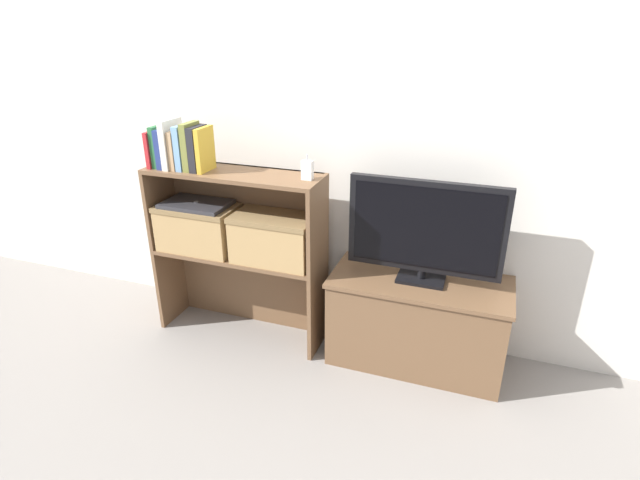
{
  "coord_description": "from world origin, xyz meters",
  "views": [
    {
      "loc": [
        0.73,
        -1.92,
        1.57
      ],
      "look_at": [
        0.0,
        0.13,
        0.61
      ],
      "focal_mm": 28.0,
      "sensor_mm": 36.0,
      "label": 1
    }
  ],
  "objects": [
    {
      "name": "book_forest",
      "position": [
        -0.83,
        0.1,
        1.0
      ],
      "size": [
        0.03,
        0.13,
        0.2
      ],
      "color": "#286638",
      "rests_on": "bookshelf_upper_tier"
    },
    {
      "name": "book_navy",
      "position": [
        -0.79,
        0.1,
        1.0
      ],
      "size": [
        0.03,
        0.14,
        0.19
      ],
      "color": "navy",
      "rests_on": "bookshelf_upper_tier"
    },
    {
      "name": "book_charcoal",
      "position": [
        -0.61,
        0.1,
        1.01
      ],
      "size": [
        0.04,
        0.13,
        0.21
      ],
      "color": "#232328",
      "rests_on": "bookshelf_upper_tier"
    },
    {
      "name": "bookshelf_upper_tier",
      "position": [
        -0.45,
        0.19,
        0.74
      ],
      "size": [
        0.89,
        0.26,
        0.43
      ],
      "color": "brown",
      "rests_on": "bookshelf_lower_tier"
    },
    {
      "name": "ground_plane",
      "position": [
        0.0,
        0.0,
        0.0
      ],
      "size": [
        16.0,
        16.0,
        0.0
      ],
      "primitive_type": "plane",
      "color": "gray"
    },
    {
      "name": "book_tan",
      "position": [
        -0.72,
        0.1,
        1.0
      ],
      "size": [
        0.03,
        0.14,
        0.19
      ],
      "color": "tan",
      "rests_on": "bookshelf_upper_tier"
    },
    {
      "name": "baby_monitor",
      "position": [
        -0.06,
        0.13,
        0.95
      ],
      "size": [
        0.05,
        0.04,
        0.12
      ],
      "color": "white",
      "rests_on": "bookshelf_upper_tier"
    },
    {
      "name": "book_ivory",
      "position": [
        -0.75,
        0.1,
        1.02
      ],
      "size": [
        0.03,
        0.16,
        0.24
      ],
      "color": "silver",
      "rests_on": "bookshelf_upper_tier"
    },
    {
      "name": "storage_basket_left",
      "position": [
        -0.66,
        0.12,
        0.6
      ],
      "size": [
        0.4,
        0.23,
        0.24
      ],
      "color": "tan",
      "rests_on": "bookshelf_lower_tier"
    },
    {
      "name": "book_skyblue",
      "position": [
        -0.69,
        0.1,
        1.01
      ],
      "size": [
        0.03,
        0.13,
        0.21
      ],
      "color": "#709ECC",
      "rests_on": "bookshelf_upper_tier"
    },
    {
      "name": "tv",
      "position": [
        0.48,
        0.18,
        0.71
      ],
      "size": [
        0.7,
        0.14,
        0.49
      ],
      "color": "black",
      "rests_on": "tv_stand"
    },
    {
      "name": "laptop",
      "position": [
        -0.66,
        0.12,
        0.72
      ],
      "size": [
        0.34,
        0.21,
        0.02
      ],
      "color": "#2D2D33",
      "rests_on": "storage_basket_left"
    },
    {
      "name": "wall_back",
      "position": [
        0.0,
        0.41,
        1.2
      ],
      "size": [
        10.0,
        0.05,
        2.4
      ],
      "color": "silver",
      "rests_on": "ground_plane"
    },
    {
      "name": "book_crimson",
      "position": [
        -0.85,
        0.1,
        0.99
      ],
      "size": [
        0.02,
        0.15,
        0.18
      ],
      "color": "#B22328",
      "rests_on": "bookshelf_upper_tier"
    },
    {
      "name": "storage_basket_right",
      "position": [
        -0.23,
        0.12,
        0.6
      ],
      "size": [
        0.4,
        0.23,
        0.24
      ],
      "color": "tan",
      "rests_on": "bookshelf_lower_tier"
    },
    {
      "name": "book_olive",
      "position": [
        -0.65,
        0.1,
        1.02
      ],
      "size": [
        0.03,
        0.13,
        0.23
      ],
      "color": "olive",
      "rests_on": "bookshelf_upper_tier"
    },
    {
      "name": "bookshelf_lower_tier",
      "position": [
        -0.45,
        0.19,
        0.29
      ],
      "size": [
        0.89,
        0.26,
        0.47
      ],
      "color": "brown",
      "rests_on": "ground_plane"
    },
    {
      "name": "book_mustard",
      "position": [
        -0.57,
        0.1,
        1.01
      ],
      "size": [
        0.02,
        0.14,
        0.21
      ],
      "color": "gold",
      "rests_on": "bookshelf_upper_tier"
    },
    {
      "name": "tv_stand",
      "position": [
        0.48,
        0.19,
        0.23
      ],
      "size": [
        0.84,
        0.39,
        0.45
      ],
      "color": "brown",
      "rests_on": "ground_plane"
    }
  ]
}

